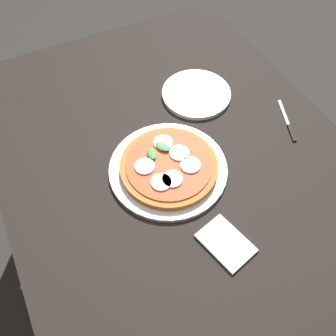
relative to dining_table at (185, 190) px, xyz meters
The scene contains 7 objects.
ground_plane 0.64m from the dining_table, ahead, with size 6.00×6.00×0.00m, color #2D2B28.
dining_table is the anchor object (origin of this frame).
serving_tray 0.11m from the dining_table, 123.31° to the right, with size 0.33×0.33×0.01m, color silver.
pizza 0.13m from the dining_table, 120.19° to the right, with size 0.27×0.27×0.03m.
plate_white 0.32m from the dining_table, 145.77° to the left, with size 0.22×0.22×0.01m, color white.
napkin 0.25m from the dining_table, ahead, with size 0.13×0.09×0.01m, color white.
knife 0.37m from the dining_table, 91.80° to the left, with size 0.16×0.07×0.01m.
Camera 1 is at (0.51, -0.31, 1.59)m, focal length 40.33 mm.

